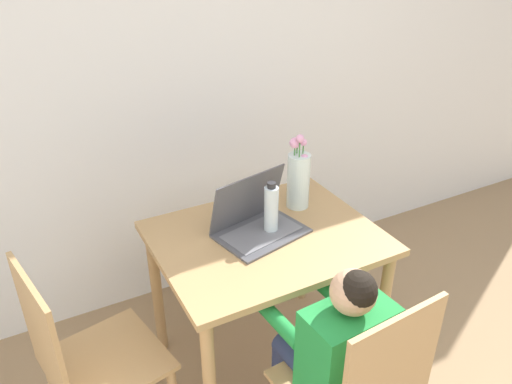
% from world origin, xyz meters
% --- Properties ---
extents(wall_back, '(6.40, 0.05, 2.50)m').
position_xyz_m(wall_back, '(0.00, 2.23, 1.25)').
color(wall_back, white).
rests_on(wall_back, ground_plane).
extents(dining_table, '(0.92, 0.73, 0.73)m').
position_xyz_m(dining_table, '(-0.21, 1.45, 0.62)').
color(dining_table, tan).
rests_on(dining_table, ground_plane).
extents(chair_spare, '(0.47, 0.47, 0.92)m').
position_xyz_m(chair_spare, '(-1.01, 1.35, 0.47)').
color(chair_spare, tan).
rests_on(chair_spare, ground_plane).
extents(person_seated, '(0.34, 0.44, 0.95)m').
position_xyz_m(person_seated, '(-0.24, 0.91, 0.59)').
color(person_seated, '#1E8438').
rests_on(person_seated, ground_plane).
extents(laptop, '(0.41, 0.33, 0.25)m').
position_xyz_m(laptop, '(-0.24, 1.50, 0.79)').
color(laptop, '#4C4C51').
rests_on(laptop, dining_table).
extents(flower_vase, '(0.10, 0.10, 0.36)m').
position_xyz_m(flower_vase, '(0.04, 1.60, 0.87)').
color(flower_vase, silver).
rests_on(flower_vase, dining_table).
extents(water_bottle, '(0.06, 0.06, 0.23)m').
position_xyz_m(water_bottle, '(-0.18, 1.47, 0.84)').
color(water_bottle, silver).
rests_on(water_bottle, dining_table).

